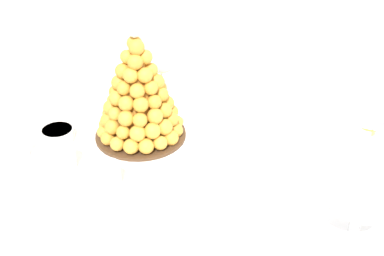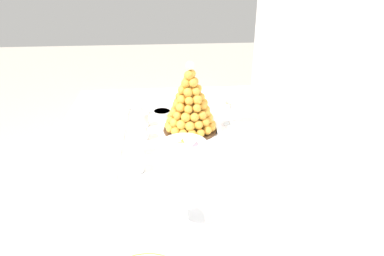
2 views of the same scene
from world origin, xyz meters
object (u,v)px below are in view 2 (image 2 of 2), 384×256
object	(u,v)px
serving_tray	(171,138)
croquembouche	(190,105)
dessert_cup_right	(136,165)
creme_brulee_ramekin	(162,113)
dessert_cup_left	(140,110)
macaron_goblet	(184,172)
wine_glass	(231,98)
dessert_cup_mid_left	(142,120)
dessert_cup_mid_right	(136,148)
dessert_cup_centre	(141,133)

from	to	relation	value
serving_tray	croquembouche	size ratio (longest dim) A/B	2.29
dessert_cup_right	creme_brulee_ramekin	distance (m)	0.48
croquembouche	dessert_cup_right	world-z (taller)	croquembouche
dessert_cup_left	macaron_goblet	world-z (taller)	macaron_goblet
macaron_goblet	wine_glass	world-z (taller)	macaron_goblet
dessert_cup_left	dessert_cup_mid_left	world-z (taller)	dessert_cup_mid_left
croquembouche	dessert_cup_mid_right	world-z (taller)	croquembouche
croquembouche	wine_glass	distance (m)	0.19
serving_tray	dessert_cup_mid_left	xyz separation A→B (m)	(-0.13, -0.12, 0.03)
dessert_cup_centre	macaron_goblet	size ratio (longest dim) A/B	0.23
dessert_cup_right	creme_brulee_ramekin	size ratio (longest dim) A/B	0.63
serving_tray	croquembouche	distance (m)	0.16
creme_brulee_ramekin	wine_glass	world-z (taller)	wine_glass
dessert_cup_mid_right	macaron_goblet	world-z (taller)	macaron_goblet
dessert_cup_centre	wine_glass	bearing A→B (deg)	107.82
dessert_cup_mid_right	dessert_cup_right	bearing A→B (deg)	3.37
dessert_cup_left	dessert_cup_centre	size ratio (longest dim) A/B	0.95
dessert_cup_mid_left	dessert_cup_centre	world-z (taller)	dessert_cup_mid_left
dessert_cup_mid_left	dessert_cup_right	xyz separation A→B (m)	(0.37, -0.01, -0.00)
serving_tray	dessert_cup_mid_right	world-z (taller)	dessert_cup_mid_right
creme_brulee_ramekin	wine_glass	size ratio (longest dim) A/B	0.49
croquembouche	serving_tray	bearing A→B (deg)	-54.54
dessert_cup_mid_left	dessert_cup_right	world-z (taller)	dessert_cup_mid_left
dessert_cup_left	macaron_goblet	distance (m)	0.78
serving_tray	dessert_cup_left	world-z (taller)	dessert_cup_left
croquembouche	dessert_cup_centre	bearing A→B (deg)	-72.79
dessert_cup_centre	macaron_goblet	xyz separation A→B (m)	(0.49, 0.14, 0.12)
croquembouche	dessert_cup_centre	xyz separation A→B (m)	(0.06, -0.20, -0.09)
dessert_cup_mid_left	croquembouche	bearing A→B (deg)	71.69
dessert_cup_mid_left	wine_glass	distance (m)	0.39
dessert_cup_mid_left	wine_glass	bearing A→B (deg)	89.20
macaron_goblet	dessert_cup_right	bearing A→B (deg)	-150.40
serving_tray	dessert_cup_left	size ratio (longest dim) A/B	12.11
dessert_cup_centre	dessert_cup_mid_left	bearing A→B (deg)	179.90
macaron_goblet	wine_glass	distance (m)	0.66
dessert_cup_left	creme_brulee_ramekin	xyz separation A→B (m)	(0.03, 0.10, -0.01)
dessert_cup_centre	creme_brulee_ramekin	size ratio (longest dim) A/B	0.71
croquembouche	dessert_cup_mid_right	xyz separation A→B (m)	(0.19, -0.21, -0.09)
dessert_cup_mid_left	macaron_goblet	distance (m)	0.64
dessert_cup_left	dessert_cup_right	distance (m)	0.50
croquembouche	dessert_cup_mid_left	size ratio (longest dim) A/B	4.90
dessert_cup_right	wine_glass	xyz separation A→B (m)	(-0.36, 0.39, 0.09)
serving_tray	macaron_goblet	size ratio (longest dim) A/B	2.69
croquembouche	dessert_cup_right	distance (m)	0.38
dessert_cup_mid_left	macaron_goblet	world-z (taller)	macaron_goblet
dessert_cup_mid_right	macaron_goblet	distance (m)	0.41
croquembouche	dessert_cup_mid_left	distance (m)	0.23
dessert_cup_left	dessert_cup_mid_left	size ratio (longest dim) A/B	0.92
dessert_cup_left	dessert_cup_mid_right	world-z (taller)	dessert_cup_mid_right
dessert_cup_centre	croquembouche	bearing A→B (deg)	107.21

